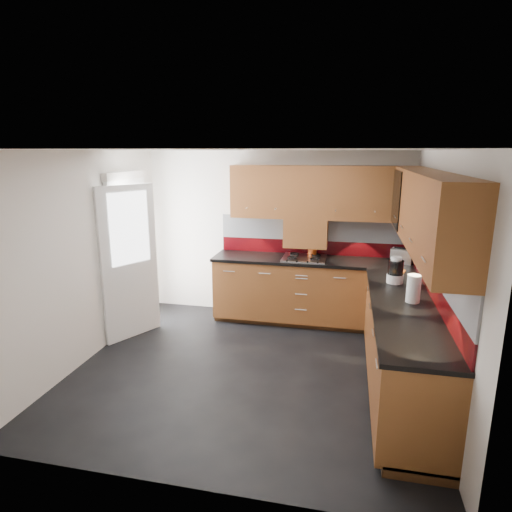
% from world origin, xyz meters
% --- Properties ---
extents(room, '(4.00, 3.80, 2.64)m').
position_xyz_m(room, '(0.00, 0.00, 1.50)').
color(room, black).
extents(base_cabinets, '(2.70, 3.20, 0.95)m').
position_xyz_m(base_cabinets, '(1.07, 0.72, 0.44)').
color(base_cabinets, brown).
rests_on(base_cabinets, room).
extents(countertop, '(2.72, 3.22, 0.04)m').
position_xyz_m(countertop, '(1.05, 0.70, 0.92)').
color(countertop, black).
rests_on(countertop, base_cabinets).
extents(backsplash, '(2.70, 3.20, 0.54)m').
position_xyz_m(backsplash, '(1.28, 0.93, 1.21)').
color(backsplash, maroon).
rests_on(backsplash, countertop).
extents(upper_cabinets, '(2.50, 3.20, 0.72)m').
position_xyz_m(upper_cabinets, '(1.23, 0.78, 1.84)').
color(upper_cabinets, brown).
rests_on(upper_cabinets, room).
extents(extractor_hood, '(0.60, 0.33, 0.40)m').
position_xyz_m(extractor_hood, '(0.45, 1.64, 1.28)').
color(extractor_hood, brown).
rests_on(extractor_hood, room).
extents(glass_cabinet, '(0.32, 0.80, 0.66)m').
position_xyz_m(glass_cabinet, '(1.71, 1.07, 1.87)').
color(glass_cabinet, black).
rests_on(glass_cabinet, room).
extents(back_door, '(0.42, 1.19, 2.04)m').
position_xyz_m(back_door, '(-1.78, 0.75, 1.03)').
color(back_door, white).
rests_on(back_door, room).
extents(gas_hob, '(0.59, 0.52, 0.05)m').
position_xyz_m(gas_hob, '(0.45, 1.47, 0.96)').
color(gas_hob, silver).
rests_on(gas_hob, countertop).
extents(utensil_pot, '(0.12, 0.12, 0.44)m').
position_xyz_m(utensil_pot, '(0.55, 1.66, 1.04)').
color(utensil_pot, '#DA5014').
rests_on(utensil_pot, countertop).
extents(toaster, '(0.31, 0.25, 0.20)m').
position_xyz_m(toaster, '(1.74, 1.54, 1.04)').
color(toaster, silver).
rests_on(toaster, countertop).
extents(food_processor, '(0.18, 0.18, 0.30)m').
position_xyz_m(food_processor, '(1.56, 0.59, 1.08)').
color(food_processor, white).
rests_on(food_processor, countertop).
extents(paper_towel, '(0.14, 0.14, 0.28)m').
position_xyz_m(paper_towel, '(1.68, -0.04, 1.08)').
color(paper_towel, white).
rests_on(paper_towel, countertop).
extents(orange_cloth, '(0.18, 0.17, 0.02)m').
position_xyz_m(orange_cloth, '(1.66, 1.08, 0.95)').
color(orange_cloth, orange).
rests_on(orange_cloth, countertop).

